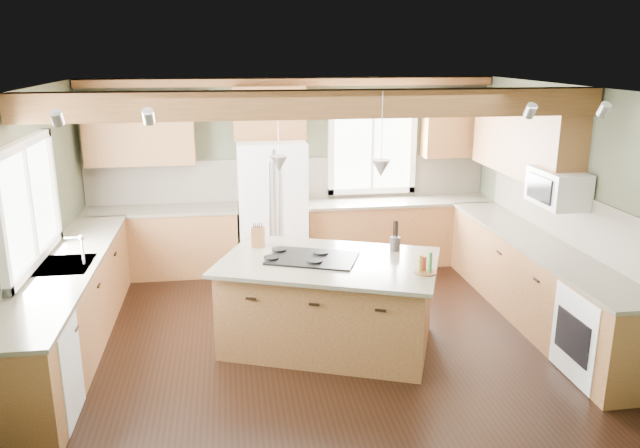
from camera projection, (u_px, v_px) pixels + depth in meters
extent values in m
plane|color=black|center=(317.00, 335.00, 6.70)|extent=(5.60, 5.60, 0.00)
plane|color=silver|center=(316.00, 89.00, 5.99)|extent=(5.60, 5.60, 0.00)
plane|color=#414631|center=(291.00, 172.00, 8.72)|extent=(5.60, 0.00, 5.60)
plane|color=#414631|center=(26.00, 230.00, 5.95)|extent=(0.00, 5.00, 5.00)
plane|color=#414631|center=(572.00, 209.00, 6.75)|extent=(0.00, 5.00, 5.00)
cube|color=#512F17|center=(319.00, 104.00, 5.83)|extent=(5.55, 0.26, 0.26)
cube|color=#512F17|center=(291.00, 82.00, 8.29)|extent=(5.55, 0.20, 0.10)
cube|color=brown|center=(291.00, 179.00, 8.74)|extent=(5.58, 0.03, 0.58)
cube|color=brown|center=(568.00, 216.00, 6.81)|extent=(0.03, 3.70, 0.58)
cube|color=brown|center=(162.00, 243.00, 8.42)|extent=(2.02, 0.60, 0.88)
cube|color=#443E32|center=(160.00, 210.00, 8.29)|extent=(2.06, 0.64, 0.04)
cube|color=brown|center=(398.00, 233.00, 8.89)|extent=(2.62, 0.60, 0.88)
cube|color=#443E32|center=(399.00, 201.00, 8.76)|extent=(2.66, 0.64, 0.04)
cube|color=brown|center=(70.00, 310.00, 6.27)|extent=(0.60, 3.70, 0.88)
cube|color=#443E32|center=(65.00, 266.00, 6.14)|extent=(0.64, 3.74, 0.04)
cube|color=brown|center=(536.00, 283.00, 6.98)|extent=(0.60, 3.70, 0.88)
cube|color=#443E32|center=(540.00, 244.00, 6.86)|extent=(0.64, 3.74, 0.04)
cube|color=brown|center=(140.00, 130.00, 8.10)|extent=(1.40, 0.35, 0.90)
cube|color=brown|center=(269.00, 113.00, 8.28)|extent=(0.96, 0.35, 0.70)
cube|color=brown|center=(524.00, 138.00, 7.40)|extent=(0.35, 2.20, 0.90)
cube|color=brown|center=(455.00, 124.00, 8.71)|extent=(0.90, 0.35, 0.90)
cube|color=white|center=(27.00, 204.00, 5.93)|extent=(0.04, 1.60, 1.05)
cube|color=white|center=(372.00, 153.00, 8.80)|extent=(1.10, 0.04, 1.00)
cube|color=#262628|center=(65.00, 266.00, 6.14)|extent=(0.50, 0.65, 0.03)
cylinder|color=#B2B2B7|center=(83.00, 251.00, 6.13)|extent=(0.02, 0.02, 0.28)
cube|color=white|center=(34.00, 375.00, 5.04)|extent=(0.60, 0.60, 0.84)
cube|color=white|center=(603.00, 334.00, 5.75)|extent=(0.60, 0.72, 0.84)
cube|color=white|center=(558.00, 188.00, 6.60)|extent=(0.40, 0.70, 0.38)
cone|color=#B2B2B7|center=(279.00, 164.00, 6.11)|extent=(0.18, 0.18, 0.16)
cone|color=#B2B2B7|center=(381.00, 168.00, 5.89)|extent=(0.18, 0.18, 0.16)
cube|color=white|center=(272.00, 207.00, 8.43)|extent=(0.90, 0.74, 1.80)
cube|color=brown|center=(328.00, 304.00, 6.39)|extent=(2.32, 1.88, 0.88)
cube|color=#443E32|center=(329.00, 262.00, 6.27)|extent=(2.50, 2.06, 0.04)
cube|color=black|center=(312.00, 258.00, 6.30)|extent=(1.02, 0.86, 0.02)
cube|color=brown|center=(258.00, 237.00, 6.66)|extent=(0.15, 0.13, 0.22)
cylinder|color=#39332D|center=(395.00, 244.00, 6.55)|extent=(0.14, 0.14, 0.15)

